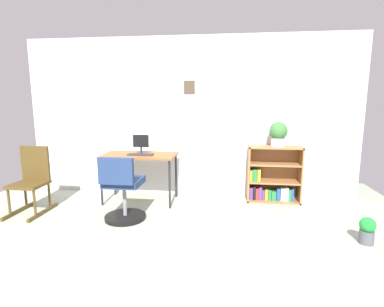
# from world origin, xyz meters

# --- Properties ---
(ground_plane) EXTENTS (6.24, 6.24, 0.00)m
(ground_plane) POSITION_xyz_m (0.00, 0.00, 0.00)
(ground_plane) COLOR gray
(wall_back) EXTENTS (5.20, 0.12, 2.47)m
(wall_back) POSITION_xyz_m (0.00, 2.15, 1.24)
(wall_back) COLOR silver
(wall_back) RESTS_ON ground_plane
(desk) EXTENTS (1.08, 0.58, 0.72)m
(desk) POSITION_xyz_m (-0.67, 1.67, 0.67)
(desk) COLOR brown
(desk) RESTS_ON ground_plane
(monitor) EXTENTS (0.23, 0.15, 0.28)m
(monitor) POSITION_xyz_m (-0.65, 1.70, 0.87)
(monitor) COLOR #262628
(monitor) RESTS_ON desk
(keyboard) EXTENTS (0.37, 0.13, 0.02)m
(keyboard) POSITION_xyz_m (-0.63, 1.59, 0.73)
(keyboard) COLOR #28272A
(keyboard) RESTS_ON desk
(office_chair) EXTENTS (0.52, 0.55, 0.85)m
(office_chair) POSITION_xyz_m (-0.66, 0.91, 0.37)
(office_chair) COLOR black
(office_chair) RESTS_ON ground_plane
(rocking_chair) EXTENTS (0.42, 0.64, 0.89)m
(rocking_chair) POSITION_xyz_m (-2.00, 1.08, 0.45)
(rocking_chair) COLOR #483717
(rocking_chair) RESTS_ON ground_plane
(bookshelf_low) EXTENTS (0.78, 0.30, 0.84)m
(bookshelf_low) POSITION_xyz_m (1.31, 1.95, 0.36)
(bookshelf_low) COLOR olive
(bookshelf_low) RESTS_ON ground_plane
(potted_plant_on_shelf) EXTENTS (0.26, 0.26, 0.36)m
(potted_plant_on_shelf) POSITION_xyz_m (1.36, 1.90, 1.03)
(potted_plant_on_shelf) COLOR #B7B2A8
(potted_plant_on_shelf) RESTS_ON bookshelf_low
(potted_plant_floor) EXTENTS (0.16, 0.16, 0.29)m
(potted_plant_floor) POSITION_xyz_m (2.12, 0.63, 0.15)
(potted_plant_floor) COLOR #474C51
(potted_plant_floor) RESTS_ON ground_plane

